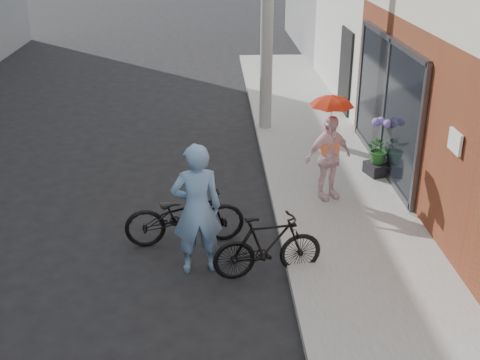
{
  "coord_description": "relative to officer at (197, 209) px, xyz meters",
  "views": [
    {
      "loc": [
        -0.13,
        -7.33,
        4.61
      ],
      "look_at": [
        0.26,
        0.68,
        1.1
      ],
      "focal_mm": 45.0,
      "sensor_mm": 36.0,
      "label": 1
    }
  ],
  "objects": [
    {
      "name": "planter",
      "position": [
        3.37,
        3.04,
        -0.72
      ],
      "size": [
        0.53,
        0.53,
        0.23
      ],
      "primitive_type": "cube",
      "rotation": [
        0.0,
        0.0,
        0.29
      ],
      "color": "black",
      "rests_on": "sidewalk"
    },
    {
      "name": "officer",
      "position": [
        0.0,
        0.0,
        0.0
      ],
      "size": [
        0.76,
        0.56,
        1.91
      ],
      "primitive_type": "imported",
      "rotation": [
        0.0,
        0.0,
        3.3
      ],
      "color": "#6B91BF",
      "rests_on": "ground"
    },
    {
      "name": "ground",
      "position": [
        0.37,
        -0.05,
        -0.95
      ],
      "size": [
        80.0,
        80.0,
        0.0
      ],
      "primitive_type": "plane",
      "color": "black",
      "rests_on": "ground"
    },
    {
      "name": "potted_plant",
      "position": [
        3.37,
        3.04,
        -0.32
      ],
      "size": [
        0.51,
        0.44,
        0.57
      ],
      "primitive_type": "imported",
      "color": "#2B6428",
      "rests_on": "planter"
    },
    {
      "name": "sidewalk",
      "position": [
        2.47,
        1.95,
        -0.89
      ],
      "size": [
        2.2,
        24.0,
        0.12
      ],
      "primitive_type": "cube",
      "color": "gray",
      "rests_on": "ground"
    },
    {
      "name": "bike_right",
      "position": [
        0.97,
        -0.2,
        -0.49
      ],
      "size": [
        1.6,
        0.69,
        0.93
      ],
      "primitive_type": "imported",
      "rotation": [
        0.0,
        0.0,
        1.74
      ],
      "color": "black",
      "rests_on": "ground"
    },
    {
      "name": "parasol",
      "position": [
        2.2,
        2.06,
        0.96
      ],
      "size": [
        0.71,
        0.71,
        0.62
      ],
      "primitive_type": "imported",
      "color": "red",
      "rests_on": "kimono_woman"
    },
    {
      "name": "kimono_woman",
      "position": [
        2.2,
        2.06,
        -0.09
      ],
      "size": [
        0.94,
        0.68,
        1.49
      ],
      "primitive_type": "imported",
      "rotation": [
        0.0,
        0.0,
        0.4
      ],
      "color": "silver",
      "rests_on": "sidewalk"
    },
    {
      "name": "curb",
      "position": [
        1.31,
        1.95,
        -0.89
      ],
      "size": [
        0.12,
        24.0,
        0.12
      ],
      "primitive_type": "cube",
      "color": "#9E9E99",
      "rests_on": "ground"
    },
    {
      "name": "bike_left",
      "position": [
        -0.21,
        0.78,
        -0.48
      ],
      "size": [
        1.88,
        0.85,
        0.96
      ],
      "primitive_type": "imported",
      "rotation": [
        0.0,
        0.0,
        1.69
      ],
      "color": "black",
      "rests_on": "ground"
    }
  ]
}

